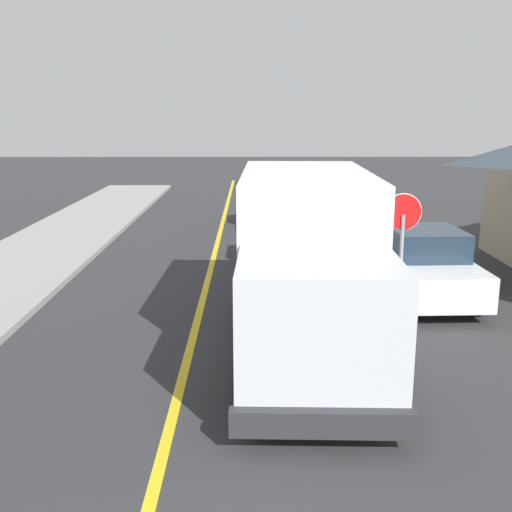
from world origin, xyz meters
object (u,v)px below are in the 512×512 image
parked_car_near (293,239)px  stop_sign (402,231)px  box_truck (307,253)px  parked_van_across (423,265)px  parked_car_mid (277,207)px

parked_car_near → stop_sign: bearing=-64.8°
box_truck → parked_car_near: box_truck is taller
parked_car_near → parked_van_across: same height
parked_car_mid → box_truck: bearing=-89.8°
parked_car_mid → parked_van_across: (3.07, -9.14, 0.00)m
parked_van_across → stop_sign: stop_sign is taller
box_truck → parked_car_near: 6.02m
parked_van_across → box_truck: bearing=-135.7°
parked_car_near → parked_van_across: (2.86, -2.99, 0.00)m
parked_van_across → parked_car_near: bearing=133.7°
parked_van_across → parked_car_mid: bearing=108.6°
parked_van_across → stop_sign: bearing=-123.9°
box_truck → parked_van_across: size_ratio=1.63×
parked_car_mid → stop_sign: size_ratio=1.68×
box_truck → parked_car_mid: (-0.04, 12.09, -0.97)m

